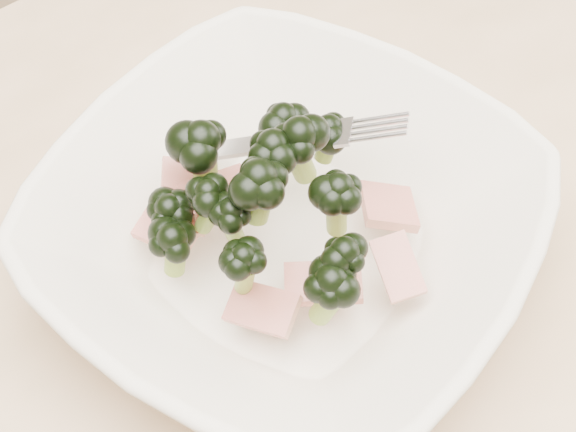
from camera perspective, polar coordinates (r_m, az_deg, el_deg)
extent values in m
cube|color=tan|center=(0.53, -2.71, -11.03)|extent=(1.20, 0.80, 0.04)
cylinder|color=tan|center=(1.22, 8.34, 9.01)|extent=(0.06, 0.06, 0.71)
imported|color=beige|center=(0.52, 0.00, -0.79)|extent=(0.38, 0.38, 0.08)
cylinder|color=olive|center=(0.54, -0.33, 5.55)|extent=(0.02, 0.02, 0.03)
ellipsoid|color=black|center=(0.53, -0.34, 6.98)|extent=(0.04, 0.04, 0.03)
cylinder|color=olive|center=(0.50, -5.54, 0.20)|extent=(0.02, 0.02, 0.04)
ellipsoid|color=black|center=(0.48, -5.75, 1.74)|extent=(0.03, 0.03, 0.02)
cylinder|color=olive|center=(0.50, -1.03, 3.57)|extent=(0.02, 0.02, 0.03)
ellipsoid|color=black|center=(0.49, -1.06, 5.01)|extent=(0.04, 0.04, 0.03)
cylinder|color=olive|center=(0.52, -8.23, -0.63)|extent=(0.02, 0.02, 0.03)
ellipsoid|color=black|center=(0.51, -8.47, 0.54)|extent=(0.03, 0.03, 0.03)
cylinder|color=olive|center=(0.54, 2.84, 5.06)|extent=(0.02, 0.01, 0.03)
ellipsoid|color=black|center=(0.53, 2.92, 6.26)|extent=(0.03, 0.03, 0.03)
cylinder|color=olive|center=(0.48, 3.46, 0.20)|extent=(0.02, 0.01, 0.04)
ellipsoid|color=black|center=(0.46, 3.61, 1.98)|extent=(0.03, 0.03, 0.03)
cylinder|color=olive|center=(0.48, -3.07, -4.35)|extent=(0.01, 0.02, 0.04)
ellipsoid|color=black|center=(0.46, -3.20, -2.90)|extent=(0.03, 0.03, 0.02)
cylinder|color=olive|center=(0.52, -5.91, 3.38)|extent=(0.02, 0.02, 0.05)
ellipsoid|color=black|center=(0.50, -6.19, 5.44)|extent=(0.04, 0.04, 0.03)
cylinder|color=olive|center=(0.49, -3.93, -1.03)|extent=(0.02, 0.01, 0.04)
ellipsoid|color=black|center=(0.47, -4.07, 0.41)|extent=(0.03, 0.03, 0.02)
cylinder|color=olive|center=(0.47, 2.97, -6.13)|extent=(0.02, 0.02, 0.04)
ellipsoid|color=black|center=(0.45, 3.11, -4.62)|extent=(0.03, 0.03, 0.03)
cylinder|color=olive|center=(0.51, 0.79, 3.98)|extent=(0.03, 0.02, 0.04)
ellipsoid|color=black|center=(0.49, 0.83, 5.83)|extent=(0.04, 0.04, 0.03)
cylinder|color=olive|center=(0.47, 3.88, -4.14)|extent=(0.02, 0.02, 0.04)
ellipsoid|color=black|center=(0.45, 4.06, -2.54)|extent=(0.03, 0.03, 0.02)
cylinder|color=olive|center=(0.51, -7.99, -2.77)|extent=(0.02, 0.01, 0.03)
ellipsoid|color=black|center=(0.49, -8.25, -1.55)|extent=(0.03, 0.03, 0.03)
cylinder|color=olive|center=(0.48, -2.02, 1.19)|extent=(0.02, 0.02, 0.03)
ellipsoid|color=black|center=(0.46, -2.10, 2.74)|extent=(0.04, 0.04, 0.03)
cube|color=maroon|center=(0.50, 7.82, -3.62)|extent=(0.04, 0.05, 0.02)
cube|color=maroon|center=(0.52, -4.99, 1.75)|extent=(0.05, 0.04, 0.02)
cube|color=maroon|center=(0.50, 2.52, -4.78)|extent=(0.06, 0.05, 0.01)
cube|color=maroon|center=(0.53, 7.16, 0.69)|extent=(0.05, 0.05, 0.02)
cube|color=maroon|center=(0.53, -7.44, 1.39)|extent=(0.06, 0.06, 0.03)
cube|color=maroon|center=(0.49, -1.86, -6.58)|extent=(0.04, 0.05, 0.02)
cube|color=maroon|center=(0.53, -8.48, -0.85)|extent=(0.04, 0.05, 0.01)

